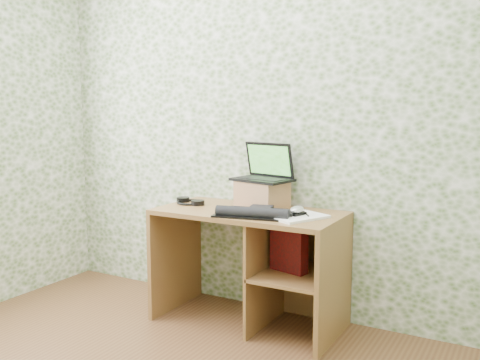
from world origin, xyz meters
The scene contains 10 objects.
wall_back centered at (0.00, 1.75, 1.30)m, with size 3.50×3.50×0.00m, color silver.
desk centered at (0.08, 1.47, 0.48)m, with size 1.20×0.60×0.75m.
riser centered at (0.02, 1.58, 0.84)m, with size 0.29×0.25×0.18m, color #A16C48.
laptop centered at (0.02, 1.63, 0.99)m, with size 0.42×0.34×0.25m.
keyboard centered at (0.13, 1.30, 0.77)m, with size 0.50×0.33×0.07m.
headphones centered at (-0.48, 1.47, 0.76)m, with size 0.25×0.24×0.03m.
notepad centered at (0.37, 1.38, 0.76)m, with size 0.23×0.33×0.02m, color white.
mouse centered at (0.35, 1.40, 0.79)m, with size 0.07×0.12×0.04m, color silver.
pen centered at (0.40, 1.44, 0.77)m, with size 0.01×0.01×0.15m, color black.
red_box centered at (0.28, 1.44, 0.54)m, with size 0.24×0.08×0.29m, color maroon.
Camera 1 is at (1.60, -1.54, 1.41)m, focal length 40.00 mm.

